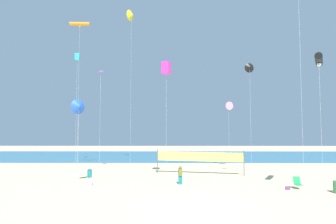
{
  "coord_description": "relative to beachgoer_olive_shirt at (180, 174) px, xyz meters",
  "views": [
    {
      "loc": [
        -1.51,
        -16.08,
        4.43
      ],
      "look_at": [
        -1.69,
        9.01,
        5.99
      ],
      "focal_mm": 30.11,
      "sensor_mm": 36.0,
      "label": 1
    }
  ],
  "objects": [
    {
      "name": "ocean_band",
      "position": [
        0.68,
        24.36,
        -0.81
      ],
      "size": [
        120.0,
        20.0,
        0.01
      ],
      "primitive_type": "cube",
      "color": "teal",
      "rests_on": "ground"
    },
    {
      "name": "kite_black_tube",
      "position": [
        9.55,
        -3.66,
        8.45
      ],
      "size": [
        1.63,
        2.43,
        9.52
      ],
      "color": "silver",
      "rests_on": "ground"
    },
    {
      "name": "ground_plane",
      "position": [
        0.68,
        -6.99,
        -0.81
      ],
      "size": [
        120.0,
        120.0,
        0.0
      ],
      "primitive_type": "plane",
      "color": "beige"
    },
    {
      "name": "kite_magenta_box",
      "position": [
        -1.17,
        1.86,
        9.11
      ],
      "size": [
        0.89,
        0.89,
        10.48
      ],
      "color": "silver",
      "rests_on": "ground"
    },
    {
      "name": "kite_blue_delta",
      "position": [
        -7.85,
        -1.54,
        5.37
      ],
      "size": [
        1.05,
        1.05,
        6.77
      ],
      "color": "silver",
      "rests_on": "ground"
    },
    {
      "name": "kite_black_delta",
      "position": [
        7.32,
        5.4,
        9.91
      ],
      "size": [
        1.03,
        0.43,
        11.25
      ],
      "color": "silver",
      "rests_on": "ground"
    },
    {
      "name": "kite_yellow_delta",
      "position": [
        -5.81,
        12.37,
        18.32
      ],
      "size": [
        1.06,
        1.52,
        19.89
      ],
      "color": "silver",
      "rests_on": "ground"
    },
    {
      "name": "kite_orange_tube",
      "position": [
        -10.45,
        6.2,
        14.79
      ],
      "size": [
        2.1,
        0.5,
        15.86
      ],
      "color": "silver",
      "rests_on": "ground"
    },
    {
      "name": "kite_cyan_box",
      "position": [
        -12.66,
        12.19,
        12.81
      ],
      "size": [
        0.59,
        0.59,
        14.1
      ],
      "color": "silver",
      "rests_on": "ground"
    },
    {
      "name": "folding_beach_chair",
      "position": [
        8.72,
        -1.66,
        -0.35
      ],
      "size": [
        0.52,
        0.65,
        0.89
      ],
      "rotation": [
        0.0,
        0.0,
        0.67
      ],
      "color": "#1E8C4C",
      "rests_on": "ground"
    },
    {
      "name": "beachgoer_teal_shirt",
      "position": [
        -7.15,
        -0.77,
        0.01
      ],
      "size": [
        0.35,
        0.35,
        1.53
      ],
      "rotation": [
        0.0,
        0.0,
        2.86
      ],
      "color": "white",
      "rests_on": "ground"
    },
    {
      "name": "volleyball_net",
      "position": [
        2.08,
        5.15,
        0.83
      ],
      "size": [
        8.48,
        1.81,
        2.4
      ],
      "color": "#4C4C51",
      "rests_on": "ground"
    },
    {
      "name": "kite_violet_diamond",
      "position": [
        -8.04,
        5.74,
        9.51
      ],
      "size": [
        0.82,
        0.82,
        10.65
      ],
      "color": "silver",
      "rests_on": "ground"
    },
    {
      "name": "beach_handbag",
      "position": [
        7.83,
        -2.02,
        -0.69
      ],
      "size": [
        0.31,
        0.16,
        0.25
      ],
      "primitive_type": "cube",
      "color": "#7A3872",
      "rests_on": "ground"
    },
    {
      "name": "kite_pink_delta",
      "position": [
        6.03,
        9.85,
        6.37
      ],
      "size": [
        1.05,
        0.71,
        7.67
      ],
      "color": "silver",
      "rests_on": "ground"
    },
    {
      "name": "beachgoer_olive_shirt",
      "position": [
        0.0,
        0.0,
        0.0
      ],
      "size": [
        0.35,
        0.35,
        1.52
      ],
      "rotation": [
        0.0,
        0.0,
        1.26
      ],
      "color": "#19727A",
      "rests_on": "ground"
    }
  ]
}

